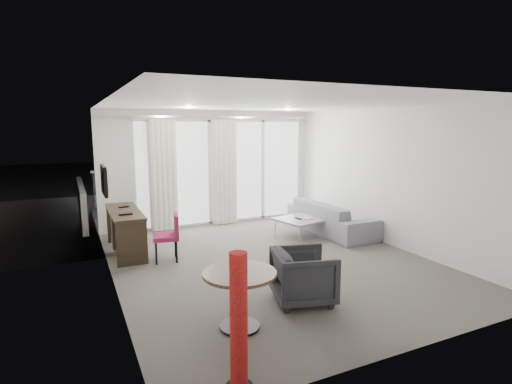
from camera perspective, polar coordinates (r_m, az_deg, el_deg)
name	(u,v)px	position (r m, az deg, el deg)	size (l,w,h in m)	color
floor	(271,262)	(6.83, 2.19, -9.91)	(5.00, 6.00, 0.00)	#56524B
ceiling	(272,104)	(6.45, 2.34, 12.45)	(5.00, 6.00, 0.00)	white
wall_left	(110,197)	(5.81, -20.18, -0.67)	(0.00, 6.00, 2.60)	silver
wall_right	(389,177)	(7.97, 18.41, 2.04)	(0.00, 6.00, 2.60)	silver
wall_front	(416,227)	(4.14, 21.91, -4.67)	(5.00, 0.00, 2.60)	silver
window_panel	(224,172)	(9.35, -4.60, 2.90)	(4.00, 0.02, 2.38)	white
window_frame	(224,172)	(9.34, -4.57, 2.89)	(4.10, 0.06, 2.44)	white
curtain_left	(163,176)	(8.79, -13.10, 2.27)	(0.60, 0.20, 2.38)	silver
curtain_right	(224,173)	(9.18, -4.53, 2.78)	(0.60, 0.20, 2.38)	silver
curtain_track	(213,117)	(9.04, -6.14, 10.59)	(4.80, 0.04, 0.04)	#B2B2B7
downlight_a	(189,108)	(7.60, -9.60, 11.80)	(0.12, 0.12, 0.02)	#FFE0B2
downlight_b	(288,110)	(8.43, 4.57, 11.66)	(0.12, 0.12, 0.02)	#FFE0B2
desk	(126,232)	(7.57, -18.13, -5.39)	(0.51, 1.64, 0.77)	black
tv	(104,180)	(7.23, -20.93, 1.59)	(0.05, 0.80, 0.50)	black
desk_chair	(166,237)	(6.93, -12.78, -6.35)	(0.44, 0.41, 0.81)	maroon
round_table	(240,300)	(4.64, -2.34, -15.16)	(0.83, 0.83, 0.66)	#4A301C
menu_card	(237,269)	(4.44, -2.67, -10.89)	(0.13, 0.02, 0.23)	white
red_lamp	(239,322)	(3.56, -2.48, -18.08)	(0.25, 0.25, 1.23)	#A41816
tub_armchair	(304,276)	(5.30, 6.80, -11.83)	(0.73, 0.76, 0.69)	#26272A
coffee_table	(300,228)	(8.27, 6.25, -5.09)	(0.85, 0.85, 0.38)	gray
remote	(298,220)	(8.21, 6.04, -3.99)	(0.05, 0.16, 0.02)	black
magazine	(305,219)	(8.29, 7.07, -3.88)	(0.22, 0.28, 0.02)	gray
sofa	(331,217)	(8.72, 10.66, -3.53)	(2.25, 0.88, 0.66)	slate
terrace_slab	(205,212)	(10.97, -7.33, -2.84)	(5.60, 3.00, 0.12)	#4D4D50
rattan_chair_a	(207,195)	(11.02, -7.05, -0.47)	(0.51, 0.51, 0.75)	#443120
rattan_chair_b	(258,190)	(11.74, 0.27, 0.32)	(0.55, 0.55, 0.80)	#443120
rattan_table	(244,203)	(10.60, -1.79, -1.61)	(0.46, 0.46, 0.46)	#443120
balustrade	(189,185)	(12.24, -9.49, 1.05)	(5.50, 0.06, 1.05)	#B2B2B7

